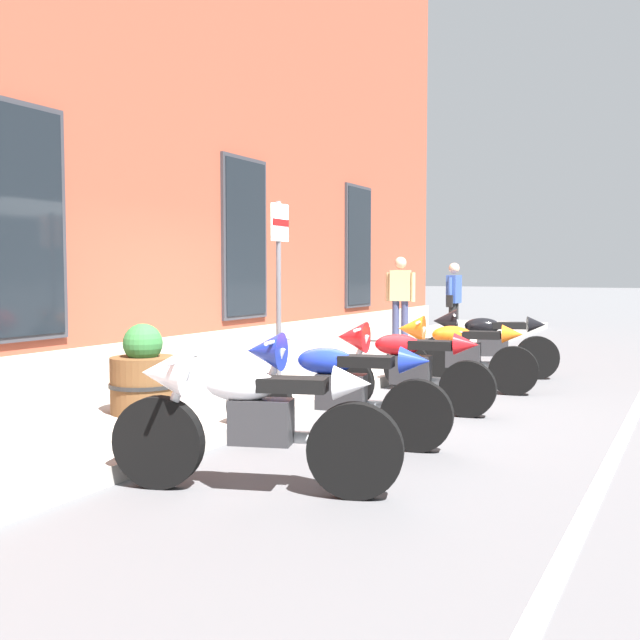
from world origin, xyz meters
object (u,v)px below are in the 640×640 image
Objects in this scene: motorcycle_orange_sport at (454,350)px; motorcycle_blue_sport at (327,384)px; motorcycle_black_sport at (484,341)px; pedestrian_tan_coat at (400,295)px; pedestrian_blue_top at (454,298)px; parking_sign at (279,269)px; barrel_planter at (143,377)px; motorcycle_white_sport at (244,415)px; motorcycle_red_sport at (399,363)px.

motorcycle_blue_sport is at bearing 177.85° from motorcycle_orange_sport.
motorcycle_blue_sport is 3.42m from motorcycle_orange_sport.
pedestrian_tan_coat reaches higher than motorcycle_black_sport.
motorcycle_blue_sport is 1.07× the size of motorcycle_black_sport.
motorcycle_black_sport is 4.10m from pedestrian_blue_top.
barrel_planter is at bearing 163.14° from parking_sign.
motorcycle_orange_sport is 0.88× the size of parking_sign.
motorcycle_orange_sport is 4.16m from barrel_planter.
pedestrian_tan_coat is 0.76× the size of parking_sign.
motorcycle_black_sport is at bearing -0.42° from motorcycle_orange_sport.
barrel_planter is at bearing 56.44° from motorcycle_white_sport.
motorcycle_black_sport reaches higher than motorcycle_red_sport.
motorcycle_white_sport is 1.03× the size of motorcycle_orange_sport.
motorcycle_blue_sport is 8.75m from pedestrian_blue_top.
motorcycle_white_sport is 6.43m from motorcycle_black_sport.
motorcycle_white_sport is 1.06× the size of motorcycle_black_sport.
motorcycle_white_sport is 10.31m from pedestrian_blue_top.
motorcycle_white_sport is 4.98m from motorcycle_orange_sport.
parking_sign reaches higher than motorcycle_black_sport.
pedestrian_blue_top is at bearing -46.48° from pedestrian_tan_coat.
motorcycle_white_sport is at bearing -178.01° from motorcycle_red_sport.
pedestrian_blue_top reaches higher than barrel_planter.
pedestrian_tan_coat is 1.89× the size of barrel_planter.
pedestrian_blue_top is (10.18, 1.60, 0.48)m from motorcycle_white_sport.
pedestrian_blue_top is (6.84, 1.49, 0.49)m from motorcycle_red_sport.
parking_sign is at bearing 137.50° from motorcycle_orange_sport.
motorcycle_blue_sport reaches higher than motorcycle_red_sport.
pedestrian_blue_top reaches higher than motorcycle_black_sport.
motorcycle_white_sport reaches higher than motorcycle_red_sport.
motorcycle_black_sport is (6.43, -0.01, -0.00)m from motorcycle_white_sport.
motorcycle_black_sport is (1.45, -0.01, 0.01)m from motorcycle_orange_sport.
pedestrian_blue_top is at bearing -0.04° from parking_sign.
motorcycle_red_sport is 6.49m from pedestrian_tan_coat.
parking_sign is at bearing 179.96° from pedestrian_blue_top.
parking_sign is (-6.95, 0.01, 0.57)m from pedestrian_blue_top.
parking_sign reaches higher than barrel_planter.
motorcycle_orange_sport is 1.02× the size of motorcycle_black_sport.
motorcycle_black_sport is 1.13× the size of pedestrian_tan_coat.
motorcycle_white_sport is at bearing -175.39° from motorcycle_blue_sport.
pedestrian_blue_top is at bearing 17.16° from motorcycle_orange_sport.
motorcycle_orange_sport is at bearing -0.02° from motorcycle_white_sport.
pedestrian_blue_top is 6.97m from parking_sign.
pedestrian_tan_coat is at bearing 39.88° from motorcycle_black_sport.
pedestrian_blue_top is (0.80, -0.84, -0.08)m from pedestrian_tan_coat.
parking_sign is (-0.11, 1.49, 1.06)m from motorcycle_red_sport.
pedestrian_tan_coat is 1.07× the size of pedestrian_blue_top.
motorcycle_red_sport is 1.23× the size of pedestrian_blue_top.
motorcycle_black_sport reaches higher than motorcycle_orange_sport.
parking_sign is 2.49× the size of barrel_planter.
parking_sign is at bearing 26.49° from motorcycle_white_sport.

